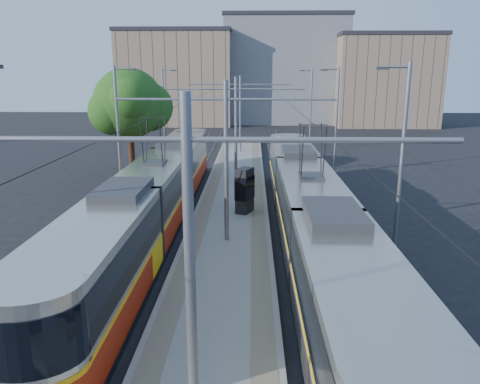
{
  "coord_description": "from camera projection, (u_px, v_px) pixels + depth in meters",
  "views": [
    {
      "loc": [
        1.11,
        -11.8,
        7.6
      ],
      "look_at": [
        0.5,
        11.53,
        1.6
      ],
      "focal_mm": 35.0,
      "sensor_mm": 36.0,
      "label": 1
    }
  ],
  "objects": [
    {
      "name": "tram_left",
      "position": [
        156.0,
        195.0,
        23.01
      ],
      "size": [
        2.43,
        28.62,
        5.5
      ],
      "color": "black",
      "rests_on": "ground"
    },
    {
      "name": "building_right",
      "position": [
        383.0,
        80.0,
        67.39
      ],
      "size": [
        14.28,
        10.2,
        12.86
      ],
      "color": "#8C755F",
      "rests_on": "ground"
    },
    {
      "name": "tactile_strip_left",
      "position": [
        212.0,
        190.0,
        29.76
      ],
      "size": [
        0.7,
        50.0,
        0.01
      ],
      "primitive_type": "cube",
      "color": "gray",
      "rests_on": "platform"
    },
    {
      "name": "building_left",
      "position": [
        178.0,
        78.0,
        70.0
      ],
      "size": [
        16.32,
        12.24,
        13.53
      ],
      "color": "#8C755F",
      "rests_on": "ground"
    },
    {
      "name": "tactile_strip_right",
      "position": [
        257.0,
        190.0,
        29.69
      ],
      "size": [
        0.7,
        50.0,
        0.01
      ],
      "primitive_type": "cube",
      "color": "gray",
      "rests_on": "platform"
    },
    {
      "name": "shelter",
      "position": [
        245.0,
        189.0,
        24.8
      ],
      "size": [
        1.06,
        1.27,
        2.41
      ],
      "rotation": [
        0.0,
        0.0,
        -0.43
      ],
      "color": "black",
      "rests_on": "platform"
    },
    {
      "name": "tree",
      "position": [
        134.0,
        104.0,
        33.18
      ],
      "size": [
        5.46,
        5.05,
        7.93
      ],
      "color": "#382314",
      "rests_on": "ground"
    },
    {
      "name": "catenary",
      "position": [
        232.0,
        129.0,
        25.92
      ],
      "size": [
        9.2,
        70.0,
        7.0
      ],
      "color": "gray",
      "rests_on": "platform"
    },
    {
      "name": "ground",
      "position": [
        212.0,
        346.0,
        13.34
      ],
      "size": [
        160.0,
        160.0,
        0.0
      ],
      "primitive_type": "plane",
      "color": "black",
      "rests_on": "ground"
    },
    {
      "name": "rails",
      "position": [
        234.0,
        195.0,
        29.8
      ],
      "size": [
        8.71,
        70.0,
        0.03
      ],
      "color": "gray",
      "rests_on": "ground"
    },
    {
      "name": "platform",
      "position": [
        234.0,
        193.0,
        29.77
      ],
      "size": [
        4.0,
        50.0,
        0.3
      ],
      "primitive_type": "cube",
      "color": "gray",
      "rests_on": "ground"
    },
    {
      "name": "tram_right",
      "position": [
        310.0,
        210.0,
        20.06
      ],
      "size": [
        2.43,
        28.64,
        5.5
      ],
      "color": "black",
      "rests_on": "ground"
    },
    {
      "name": "street_lamps",
      "position": [
        236.0,
        123.0,
        32.63
      ],
      "size": [
        15.18,
        38.22,
        8.0
      ],
      "color": "gray",
      "rests_on": "ground"
    },
    {
      "name": "building_centre",
      "position": [
        284.0,
        70.0,
        73.18
      ],
      "size": [
        18.36,
        14.28,
        15.84
      ],
      "color": "gray",
      "rests_on": "ground"
    }
  ]
}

